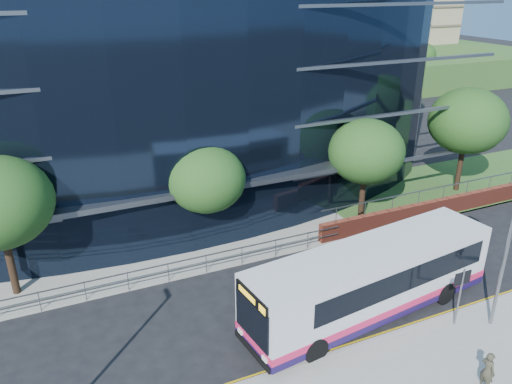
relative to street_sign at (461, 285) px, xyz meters
name	(u,v)px	position (x,y,z in m)	size (l,w,h in m)	color
ground	(347,332)	(-4.50, 1.59, -2.15)	(200.00, 200.00, 0.00)	black
kerb	(361,345)	(-4.50, 0.59, -2.07)	(80.00, 0.25, 0.16)	gray
yellow_line_outer	(358,344)	(-4.50, 0.79, -2.14)	(80.00, 0.08, 0.01)	gold
yellow_line_inner	(356,342)	(-4.50, 0.94, -2.14)	(80.00, 0.08, 0.01)	gold
far_forecourt	(151,246)	(-10.50, 12.59, -2.10)	(50.00, 8.00, 0.10)	gray
glass_office	(137,75)	(-8.50, 22.44, 5.85)	(44.00, 23.10, 16.00)	black
guard_railings	(128,277)	(-12.50, 8.59, -1.33)	(24.00, 0.05, 1.10)	slate
apartment_block	(318,0)	(27.50, 58.80, 8.96)	(60.00, 42.00, 30.00)	#2D511E
street_sign	(461,285)	(0.00, 0.00, 0.00)	(0.85, 0.09, 2.80)	slate
tree_far_b	(206,179)	(-7.50, 11.09, 2.06)	(4.29, 4.29, 6.05)	black
tree_far_c	(366,152)	(2.50, 10.59, 2.39)	(4.62, 4.62, 6.51)	black
tree_far_d	(468,121)	(11.50, 11.59, 3.04)	(5.28, 5.28, 7.44)	black
tree_dist_e	(331,62)	(19.50, 41.59, 2.39)	(4.62, 4.62, 6.51)	black
tree_dist_f	(420,55)	(35.50, 43.59, 2.06)	(4.29, 4.29, 6.05)	black
streetlight_east	(509,237)	(1.50, -0.59, 2.29)	(0.15, 0.77, 8.00)	slate
city_bus	(373,279)	(-2.73, 2.41, -0.38)	(12.57, 4.24, 3.34)	silver
pedestrian_b	(488,371)	(-1.76, -3.29, -1.19)	(0.59, 0.39, 1.61)	#393728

